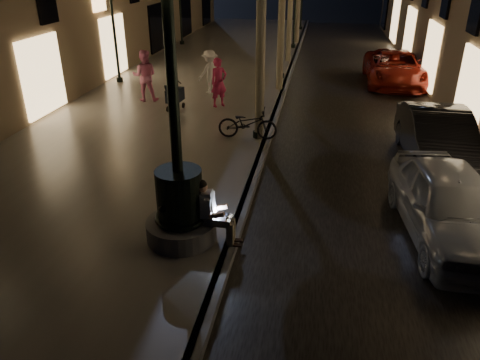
% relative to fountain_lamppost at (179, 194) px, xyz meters
% --- Properties ---
extents(ground, '(120.00, 120.00, 0.00)m').
position_rel_fountain_lamppost_xyz_m(ground, '(1.00, 13.00, -1.21)').
color(ground, black).
rests_on(ground, ground).
extents(cobble_lane, '(6.00, 45.00, 0.02)m').
position_rel_fountain_lamppost_xyz_m(cobble_lane, '(4.00, 13.00, -1.20)').
color(cobble_lane, black).
rests_on(cobble_lane, ground).
extents(promenade, '(8.00, 45.00, 0.20)m').
position_rel_fountain_lamppost_xyz_m(promenade, '(-3.00, 13.00, -1.11)').
color(promenade, slate).
rests_on(promenade, ground).
extents(curb_strip, '(0.25, 45.00, 0.20)m').
position_rel_fountain_lamppost_xyz_m(curb_strip, '(1.00, 13.00, -1.11)').
color(curb_strip, '#59595B').
rests_on(curb_strip, ground).
extents(fountain_lamppost, '(1.40, 1.40, 5.21)m').
position_rel_fountain_lamppost_xyz_m(fountain_lamppost, '(0.00, 0.00, 0.00)').
color(fountain_lamppost, '#59595B').
rests_on(fountain_lamppost, promenade).
extents(seated_man_laptop, '(0.97, 0.33, 1.34)m').
position_rel_fountain_lamppost_xyz_m(seated_man_laptop, '(0.61, 0.00, -0.30)').
color(seated_man_laptop, gray).
rests_on(seated_man_laptop, promenade).
extents(lamp_curb_a, '(0.36, 0.36, 4.81)m').
position_rel_fountain_lamppost_xyz_m(lamp_curb_a, '(0.70, 6.00, 2.02)').
color(lamp_curb_a, black).
rests_on(lamp_curb_a, promenade).
extents(lamp_curb_b, '(0.36, 0.36, 4.81)m').
position_rel_fountain_lamppost_xyz_m(lamp_curb_b, '(0.70, 14.00, 2.02)').
color(lamp_curb_b, black).
rests_on(lamp_curb_b, promenade).
extents(lamp_left_b, '(0.36, 0.36, 4.81)m').
position_rel_fountain_lamppost_xyz_m(lamp_left_b, '(-6.40, 12.00, 2.02)').
color(lamp_left_b, black).
rests_on(lamp_left_b, promenade).
extents(stroller, '(0.53, 1.09, 1.10)m').
position_rel_fountain_lamppost_xyz_m(stroller, '(-2.67, 8.32, -0.46)').
color(stroller, black).
rests_on(stroller, promenade).
extents(car_front, '(2.22, 4.57, 1.51)m').
position_rel_fountain_lamppost_xyz_m(car_front, '(5.32, 1.34, -0.46)').
color(car_front, '#9FA3A7').
rests_on(car_front, ground).
extents(car_second, '(1.73, 4.69, 1.53)m').
position_rel_fountain_lamppost_xyz_m(car_second, '(5.85, 5.27, -0.45)').
color(car_second, black).
rests_on(car_second, ground).
extents(car_third, '(2.47, 5.33, 1.48)m').
position_rel_fountain_lamppost_xyz_m(car_third, '(5.78, 14.43, -0.47)').
color(car_third, maroon).
rests_on(car_third, ground).
extents(pedestrian_red, '(0.78, 0.75, 1.80)m').
position_rel_fountain_lamppost_xyz_m(pedestrian_red, '(-1.18, 9.08, -0.11)').
color(pedestrian_red, '#BE2651').
rests_on(pedestrian_red, promenade).
extents(pedestrian_pink, '(1.09, 0.93, 1.95)m').
position_rel_fountain_lamppost_xyz_m(pedestrian_pink, '(-4.15, 9.33, -0.04)').
color(pedestrian_pink, pink).
rests_on(pedestrian_pink, promenade).
extents(pedestrian_white, '(1.22, 1.27, 1.73)m').
position_rel_fountain_lamppost_xyz_m(pedestrian_white, '(-1.94, 10.90, -0.15)').
color(pedestrian_white, white).
rests_on(pedestrian_white, promenade).
extents(bicycle, '(1.83, 0.65, 0.96)m').
position_rel_fountain_lamppost_xyz_m(bicycle, '(0.41, 5.87, -0.53)').
color(bicycle, black).
rests_on(bicycle, promenade).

